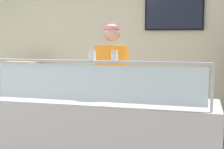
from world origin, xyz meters
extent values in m
cube|color=beige|center=(1.14, 2.53, 1.35)|extent=(6.69, 0.08, 2.70)
cube|color=black|center=(1.66, 2.47, 1.97)|extent=(0.92, 0.04, 0.51)
cube|color=#1E2333|center=(1.66, 2.45, 1.97)|extent=(0.87, 0.01, 0.46)
cube|color=#BCB7B2|center=(1.14, 0.36, 0.47)|extent=(2.29, 0.72, 0.95)
cylinder|color=#B2B5BC|center=(2.19, 0.06, 1.17)|extent=(0.02, 0.02, 0.43)
cube|color=silver|center=(1.14, 0.06, 1.17)|extent=(2.03, 0.01, 0.35)
cube|color=#B2B5BC|center=(1.14, 0.06, 1.37)|extent=(2.09, 0.06, 0.02)
cylinder|color=#9EA0A8|center=(0.99, 0.41, 0.96)|extent=(0.43, 0.43, 0.01)
cylinder|color=tan|center=(0.99, 0.41, 0.97)|extent=(0.41, 0.41, 0.02)
cylinder|color=#D65B2D|center=(0.99, 0.41, 0.98)|extent=(0.35, 0.35, 0.01)
cube|color=#ADAFB7|center=(1.03, 0.39, 0.99)|extent=(0.15, 0.29, 0.01)
cylinder|color=white|center=(1.11, 0.06, 1.42)|extent=(0.07, 0.07, 0.08)
cylinder|color=white|center=(1.11, 0.06, 1.41)|extent=(0.06, 0.06, 0.05)
cylinder|color=silver|center=(1.11, 0.06, 1.46)|extent=(0.06, 0.06, 0.02)
cylinder|color=white|center=(1.32, 0.06, 1.42)|extent=(0.06, 0.06, 0.07)
cylinder|color=red|center=(1.32, 0.06, 1.41)|extent=(0.05, 0.05, 0.05)
cylinder|color=silver|center=(1.32, 0.06, 1.46)|extent=(0.06, 0.06, 0.02)
cylinder|color=#23232D|center=(0.92, 1.04, 0.47)|extent=(0.13, 0.13, 0.95)
cylinder|color=#23232D|center=(1.14, 1.04, 0.47)|extent=(0.13, 0.13, 0.95)
cube|color=orange|center=(1.03, 1.04, 1.23)|extent=(0.38, 0.21, 0.55)
sphere|color=tan|center=(1.03, 1.04, 1.66)|extent=(0.21, 0.21, 0.21)
cylinder|color=pink|center=(1.03, 1.04, 1.71)|extent=(0.21, 0.21, 0.04)
cylinder|color=tan|center=(1.21, 0.82, 1.13)|extent=(0.08, 0.34, 0.08)
cube|color=#B7BABF|center=(-0.77, 2.04, 0.47)|extent=(0.70, 0.55, 0.94)
cube|color=tan|center=(-0.76, 2.04, 0.96)|extent=(0.44, 0.44, 0.04)
cube|color=tan|center=(-0.77, 2.04, 1.01)|extent=(0.45, 0.45, 0.04)
cube|color=tan|center=(-0.78, 2.04, 1.05)|extent=(0.44, 0.44, 0.04)
cube|color=tan|center=(-0.78, 2.04, 1.10)|extent=(0.46, 0.46, 0.04)
cube|color=tan|center=(-0.78, 2.04, 1.14)|extent=(0.44, 0.44, 0.04)
cube|color=tan|center=(-0.75, 2.04, 1.19)|extent=(0.46, 0.46, 0.04)
camera|label=1|loc=(2.09, -2.84, 1.58)|focal=52.63mm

